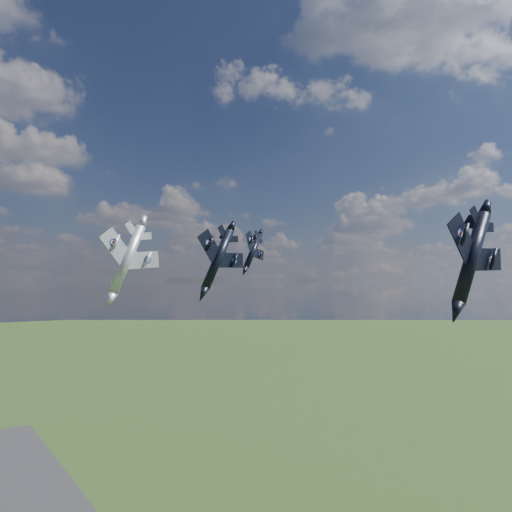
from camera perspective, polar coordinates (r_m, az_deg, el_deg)
jet_lead_navy at (r=75.04m, az=-4.37°, el=-0.31°), size 11.37×14.64×7.01m
jet_right_navy at (r=64.57m, az=23.43°, el=-0.14°), size 12.63×16.86×8.33m
jet_high_navy at (r=104.99m, az=-0.36°, el=0.58°), size 13.18×15.07×7.51m
jet_left_silver at (r=76.97m, az=-14.53°, el=-0.38°), size 12.78×16.31×7.22m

